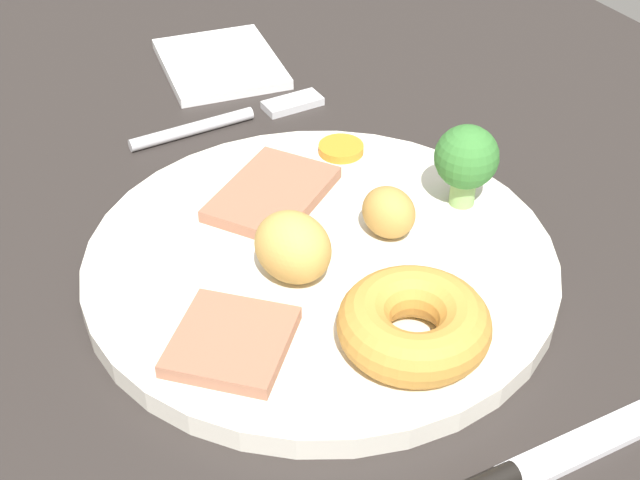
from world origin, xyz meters
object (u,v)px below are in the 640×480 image
at_px(yorkshire_pudding, 414,324).
at_px(roast_potato_left, 389,212).
at_px(roast_potato_right, 293,247).
at_px(meat_slice_under, 231,341).
at_px(fork, 235,118).
at_px(meat_slice_main, 273,193).
at_px(folded_napkin, 220,63).
at_px(broccoli_floret, 466,160).
at_px(carrot_coin_front, 341,149).
at_px(dinner_plate, 320,263).

relative_size(yorkshire_pudding, roast_potato_left, 2.30).
relative_size(yorkshire_pudding, roast_potato_right, 1.72).
xyz_separation_m(meat_slice_under, fork, (-0.23, 0.11, -0.01)).
relative_size(meat_slice_main, yorkshire_pudding, 1.05).
distance_m(meat_slice_under, folded_napkin, 0.34).
bearing_deg(yorkshire_pudding, roast_potato_left, 155.40).
relative_size(broccoli_floret, fork, 0.35).
distance_m(broccoli_floret, folded_napkin, 0.27).
height_order(carrot_coin_front, folded_napkin, carrot_coin_front).
xyz_separation_m(carrot_coin_front, fork, (-0.09, -0.04, -0.01)).
relative_size(carrot_coin_front, fork, 0.20).
bearing_deg(fork, carrot_coin_front, -68.62).
xyz_separation_m(dinner_plate, folded_napkin, (-0.27, 0.05, -0.00)).
relative_size(meat_slice_main, folded_napkin, 0.75).
bearing_deg(meat_slice_under, dinner_plate, 120.39).
bearing_deg(folded_napkin, meat_slice_main, -14.63).
distance_m(meat_slice_under, carrot_coin_front, 0.20).
xyz_separation_m(yorkshire_pudding, broccoli_floret, (-0.09, 0.10, 0.02)).
bearing_deg(meat_slice_main, carrot_coin_front, 112.41).
height_order(dinner_plate, yorkshire_pudding, yorkshire_pudding).
relative_size(yorkshire_pudding, broccoli_floret, 1.48).
bearing_deg(folded_napkin, roast_potato_right, -15.57).
relative_size(meat_slice_under, broccoli_floret, 1.13).
bearing_deg(meat_slice_main, broccoli_floret, 58.98).
bearing_deg(carrot_coin_front, fork, -158.20).
xyz_separation_m(broccoli_floret, fork, (-0.18, -0.07, -0.04)).
height_order(roast_potato_right, broccoli_floret, broccoli_floret).
relative_size(meat_slice_main, meat_slice_under, 1.37).
bearing_deg(broccoli_floret, fork, -157.73).
xyz_separation_m(meat_slice_main, fork, (-0.12, 0.03, -0.01)).
bearing_deg(carrot_coin_front, yorkshire_pudding, -18.66).
distance_m(roast_potato_left, roast_potato_right, 0.07).
distance_m(carrot_coin_front, broccoli_floret, 0.10).
xyz_separation_m(dinner_plate, roast_potato_right, (0.01, -0.02, 0.03)).
xyz_separation_m(dinner_plate, carrot_coin_front, (-0.09, 0.07, 0.01)).
distance_m(roast_potato_right, carrot_coin_front, 0.13).
distance_m(carrot_coin_front, folded_napkin, 0.18).
relative_size(meat_slice_under, yorkshire_pudding, 0.77).
bearing_deg(fork, yorkshire_pudding, -95.24).
xyz_separation_m(meat_slice_under, broccoli_floret, (-0.05, 0.18, 0.03)).
bearing_deg(meat_slice_main, roast_potato_left, 34.15).
bearing_deg(broccoli_floret, meat_slice_main, -121.02).
xyz_separation_m(meat_slice_main, broccoli_floret, (0.06, 0.10, 0.03)).
bearing_deg(carrot_coin_front, meat_slice_main, -67.59).
xyz_separation_m(meat_slice_main, meat_slice_under, (0.11, -0.08, 0.00)).
bearing_deg(yorkshire_pudding, broccoli_floret, 132.96).
distance_m(yorkshire_pudding, folded_napkin, 0.36).
bearing_deg(dinner_plate, roast_potato_left, 87.08).
bearing_deg(roast_potato_left, fork, -174.85).
height_order(roast_potato_left, roast_potato_right, roast_potato_right).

